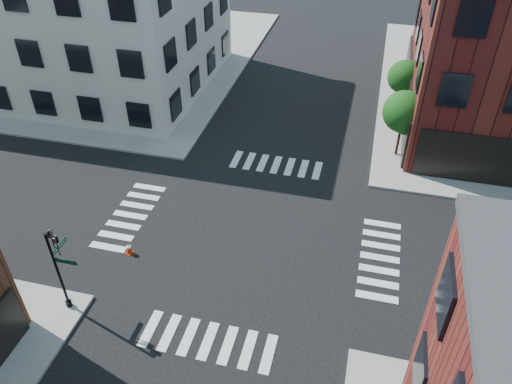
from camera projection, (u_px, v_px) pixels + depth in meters
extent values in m
plane|color=black|center=(249.00, 235.00, 27.08)|extent=(120.00, 120.00, 0.00)
cube|color=gray|center=(91.00, 53.00, 47.25)|extent=(30.00, 30.00, 0.15)
cube|color=silver|center=(69.00, 13.00, 39.72)|extent=(22.00, 16.00, 11.00)
cylinder|color=black|center=(397.00, 144.00, 32.79)|extent=(0.18, 0.18, 1.47)
cylinder|color=black|center=(399.00, 135.00, 32.35)|extent=(0.12, 0.12, 1.47)
sphere|color=#0F350E|center=(404.00, 112.00, 31.32)|extent=(2.69, 2.69, 2.69)
sphere|color=#0F350E|center=(407.00, 121.00, 31.53)|extent=(1.85, 1.85, 1.85)
cylinder|color=black|center=(399.00, 104.00, 37.45)|extent=(0.18, 0.18, 1.33)
cylinder|color=black|center=(401.00, 96.00, 37.05)|extent=(0.12, 0.12, 1.33)
sphere|color=#0F350E|center=(405.00, 77.00, 36.13)|extent=(2.43, 2.43, 2.43)
sphere|color=#0F350E|center=(407.00, 84.00, 36.30)|extent=(1.67, 1.67, 1.67)
cylinder|color=black|center=(58.00, 273.00, 21.76)|extent=(0.12, 0.12, 4.60)
cylinder|color=black|center=(69.00, 303.00, 22.98)|extent=(0.28, 0.28, 0.30)
cube|color=#053819|center=(65.00, 262.00, 21.14)|extent=(1.10, 0.03, 0.22)
cube|color=#053819|center=(59.00, 246.00, 21.52)|extent=(0.03, 1.10, 0.22)
imported|color=black|center=(58.00, 246.00, 20.80)|extent=(0.22, 0.18, 1.10)
imported|color=black|center=(52.00, 240.00, 21.08)|extent=(0.18, 0.22, 1.10)
cube|color=#A5A6A8|center=(487.00, 313.00, 21.07)|extent=(1.92, 2.30, 1.90)
cube|color=black|center=(466.00, 304.00, 21.04)|extent=(0.11, 1.81, 0.86)
cylinder|color=black|center=(483.00, 347.00, 20.91)|extent=(0.95, 0.34, 0.95)
cylinder|color=black|center=(478.00, 310.00, 22.45)|extent=(0.95, 0.34, 0.95)
cube|color=red|center=(130.00, 253.00, 26.00)|extent=(0.46, 0.46, 0.04)
cone|color=red|center=(129.00, 248.00, 25.81)|extent=(0.44, 0.44, 0.67)
cylinder|color=white|center=(128.00, 247.00, 25.76)|extent=(0.26, 0.26, 0.08)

